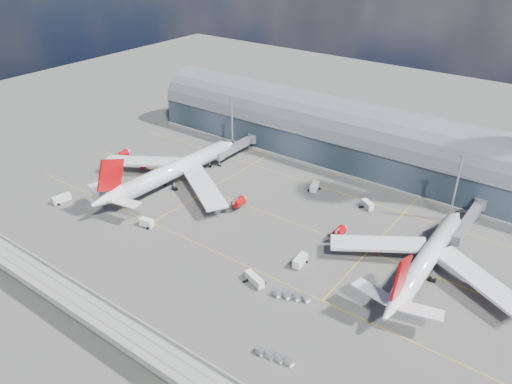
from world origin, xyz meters
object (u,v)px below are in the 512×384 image
Objects in this scene: service_truck_3 at (300,261)px; cargo_train_0 at (292,296)px; service_truck_1 at (146,223)px; service_truck_5 at (367,205)px; service_truck_0 at (62,199)px; airliner_right at (427,259)px; service_truck_2 at (254,279)px; service_truck_4 at (314,187)px; cargo_train_1 at (275,356)px; floodlight_mast_right at (456,187)px; floodlight_mast_left at (232,125)px; airliner_left at (171,171)px.

cargo_train_0 is at bearing -71.46° from service_truck_3.
service_truck_1 is 81.31m from service_truck_5.
service_truck_1 is (39.02, 7.42, -0.01)m from service_truck_0.
airliner_right reaches higher than service_truck_5.
service_truck_3 reaches higher than service_truck_2.
airliner_right is 12.25× the size of service_truck_1.
service_truck_4 is 89.01m from cargo_train_1.
service_truck_0 is 0.91× the size of service_truck_2.
cargo_train_0 is (-22.63, -69.42, -12.68)m from floodlight_mast_right.
airliner_right is (103.87, -35.73, -8.23)m from floodlight_mast_left.
service_truck_2 is at bearing -22.41° from airliner_left.
floodlight_mast_right is at bearing 57.04° from service_truck_3.
service_truck_3 is (70.94, -54.60, -12.07)m from floodlight_mast_left.
service_truck_2 is (88.38, 4.81, -0.05)m from service_truck_0.
service_truck_5 is 0.59× the size of cargo_train_1.
service_truck_0 is at bearing -152.99° from service_truck_4.
floodlight_mast_left is 2.49× the size of cargo_train_1.
service_truck_0 is at bearing 115.16° from cargo_train_0.
service_truck_0 is 110.87m from cargo_train_1.
airliner_left is at bearing 18.56° from service_truck_1.
service_truck_5 is at bearing -160.46° from floodlight_mast_right.
floodlight_mast_right reaches higher than service_truck_5.
service_truck_4 is at bearing -11.02° from floodlight_mast_left.
cargo_train_0 is at bearing 11.85° from service_truck_0.
floodlight_mast_left is 3.95× the size of service_truck_3.
airliner_left is (-99.04, -40.54, -7.09)m from floodlight_mast_right.
airliner_right is (102.91, 4.82, -1.13)m from airliner_left.
service_truck_1 is 0.88× the size of service_truck_5.
floodlight_mast_right is at bearing -39.95° from service_truck_5.
floodlight_mast_left is 41.17m from airliner_left.
service_truck_1 reaches higher than service_truck_0.
floodlight_mast_right is 107.25m from airliner_left.
airliner_left is at bearing -157.74° from floodlight_mast_right.
floodlight_mast_left reaches higher than service_truck_2.
airliner_left is at bearing -162.39° from service_truck_4.
service_truck_1 reaches higher than cargo_train_1.
service_truck_1 is at bearing 110.33° from cargo_train_0.
airliner_right reaches higher than cargo_train_0.
airliner_left reaches higher than service_truck_1.
floodlight_mast_right is at bearing -7.77° from service_truck_2.
service_truck_5 is (22.98, -0.10, -0.15)m from service_truck_4.
airliner_left is 11.55× the size of service_truck_3.
service_truck_1 is 0.52× the size of cargo_train_1.
airliner_left is at bearing 163.71° from service_truck_3.
cargo_train_1 is (36.67, -81.11, -0.68)m from service_truck_4.
floodlight_mast_left reaches higher than service_truck_0.
service_truck_5 is 59.87m from cargo_train_0.
airliner_left reaches higher than service_truck_4.
service_truck_0 is at bearing -172.69° from service_truck_3.
service_truck_3 is (55.46, 13.08, 0.09)m from service_truck_1.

